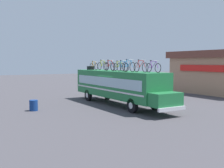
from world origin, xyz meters
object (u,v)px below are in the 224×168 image
at_px(luggage_bag_1, 91,68).
at_px(rooftop_bicycle_7, 129,67).
at_px(rooftop_bicycle_5, 119,67).
at_px(rooftop_bicycle_9, 153,67).
at_px(bus, 118,85).
at_px(rooftop_bicycle_8, 141,67).
at_px(rooftop_bicycle_6, 123,67).
at_px(rooftop_bicycle_1, 94,66).
at_px(rooftop_bicycle_4, 110,66).
at_px(trash_bin, 34,105).
at_px(rooftop_bicycle_2, 102,66).
at_px(rooftop_bicycle_3, 109,66).

relative_size(luggage_bag_1, rooftop_bicycle_7, 0.31).
distance_m(rooftop_bicycle_5, rooftop_bicycle_9, 4.00).
height_order(bus, rooftop_bicycle_7, rooftop_bicycle_7).
bearing_deg(rooftop_bicycle_8, rooftop_bicycle_9, 20.93).
height_order(bus, rooftop_bicycle_6, rooftop_bicycle_6).
relative_size(rooftop_bicycle_1, rooftop_bicycle_4, 0.90).
distance_m(rooftop_bicycle_6, trash_bin, 7.43).
bearing_deg(rooftop_bicycle_7, rooftop_bicycle_8, 18.76).
bearing_deg(rooftop_bicycle_4, rooftop_bicycle_1, 179.56).
relative_size(rooftop_bicycle_2, rooftop_bicycle_6, 1.06).
bearing_deg(rooftop_bicycle_7, rooftop_bicycle_6, 177.19).
xyz_separation_m(luggage_bag_1, rooftop_bicycle_1, (0.65, 0.01, 0.19)).
bearing_deg(rooftop_bicycle_9, rooftop_bicycle_7, -160.19).
bearing_deg(rooftop_bicycle_7, rooftop_bicycle_2, 174.70).
xyz_separation_m(rooftop_bicycle_2, rooftop_bicycle_4, (2.05, -0.40, -0.00)).
xyz_separation_m(rooftop_bicycle_5, rooftop_bicycle_6, (1.02, -0.30, 0.01)).
bearing_deg(trash_bin, bus, 82.30).
bearing_deg(rooftop_bicycle_7, rooftop_bicycle_4, 178.80).
height_order(rooftop_bicycle_1, rooftop_bicycle_6, rooftop_bicycle_6).
bearing_deg(luggage_bag_1, rooftop_bicycle_8, 2.11).
relative_size(luggage_bag_1, trash_bin, 0.69).
bearing_deg(rooftop_bicycle_2, rooftop_bicycle_8, -1.02).
height_order(rooftop_bicycle_7, rooftop_bicycle_9, rooftop_bicycle_7).
xyz_separation_m(rooftop_bicycle_4, rooftop_bicycle_8, (4.03, 0.30, -0.01)).
bearing_deg(rooftop_bicycle_2, rooftop_bicycle_4, -11.18).
relative_size(luggage_bag_1, rooftop_bicycle_1, 0.34).
xyz_separation_m(rooftop_bicycle_1, rooftop_bicycle_9, (8.06, 0.65, 0.01)).
relative_size(rooftop_bicycle_6, rooftop_bicycle_8, 0.98).
relative_size(rooftop_bicycle_1, rooftop_bicycle_5, 0.93).
height_order(rooftop_bicycle_1, rooftop_bicycle_5, rooftop_bicycle_5).
distance_m(luggage_bag_1, trash_bin, 8.05).
height_order(rooftop_bicycle_4, rooftop_bicycle_7, rooftop_bicycle_7).
relative_size(luggage_bag_1, rooftop_bicycle_8, 0.31).
distance_m(bus, rooftop_bicycle_8, 3.39).
bearing_deg(rooftop_bicycle_9, bus, -174.22).
distance_m(rooftop_bicycle_6, rooftop_bicycle_8, 2.01).
xyz_separation_m(rooftop_bicycle_2, rooftop_bicycle_3, (1.04, 0.16, -0.03)).
distance_m(bus, rooftop_bicycle_6, 1.86).
distance_m(rooftop_bicycle_2, rooftop_bicycle_4, 2.09).
xyz_separation_m(rooftop_bicycle_2, rooftop_bicycle_7, (5.02, -0.47, 0.00)).
height_order(luggage_bag_1, rooftop_bicycle_3, rooftop_bicycle_3).
relative_size(bus, rooftop_bicycle_9, 7.20).
xyz_separation_m(rooftop_bicycle_3, rooftop_bicycle_4, (1.01, -0.56, 0.03)).
xyz_separation_m(rooftop_bicycle_3, rooftop_bicycle_7, (3.99, -0.63, 0.03)).
height_order(bus, rooftop_bicycle_5, rooftop_bicycle_5).
height_order(rooftop_bicycle_6, rooftop_bicycle_7, rooftop_bicycle_7).
relative_size(rooftop_bicycle_5, rooftop_bicycle_7, 0.99).
xyz_separation_m(luggage_bag_1, rooftop_bicycle_8, (7.73, 0.28, 0.22)).
bearing_deg(rooftop_bicycle_6, rooftop_bicycle_5, 163.63).
distance_m(rooftop_bicycle_2, rooftop_bicycle_5, 3.08).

